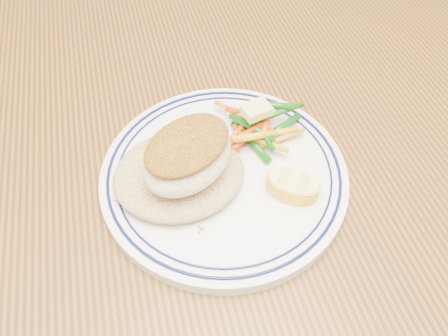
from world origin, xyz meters
TOP-DOWN VIEW (x-y plane):
  - dining_table at (0.00, 0.00)m, footprint 1.50×0.90m
  - plate at (0.05, -0.04)m, footprint 0.26×0.26m
  - rice_pilaf at (-0.00, -0.04)m, footprint 0.13×0.12m
  - fish_fillet at (0.01, -0.05)m, footprint 0.12×0.11m
  - vegetable_pile at (0.10, 0.00)m, footprint 0.11×0.10m
  - butter_pat at (0.09, 0.00)m, footprint 0.03×0.03m
  - lemon_wedge at (0.10, -0.08)m, footprint 0.07×0.07m

SIDE VIEW (x-z plane):
  - dining_table at x=0.00m, z-range 0.28..1.03m
  - plate at x=0.05m, z-range 0.75..0.77m
  - lemon_wedge at x=0.10m, z-range 0.77..0.79m
  - rice_pilaf at x=0.00m, z-range 0.77..0.79m
  - vegetable_pile at x=0.10m, z-range 0.76..0.79m
  - butter_pat at x=0.09m, z-range 0.80..0.81m
  - fish_fillet at x=0.01m, z-range 0.78..0.83m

